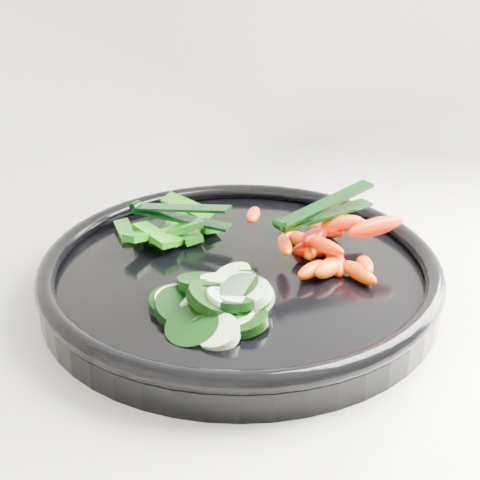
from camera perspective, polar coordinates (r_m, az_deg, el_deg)
veggie_tray at (r=0.63m, az=0.00°, el=-2.83°), size 0.47×0.47×0.04m
cucumber_pile at (r=0.56m, az=-2.48°, el=-5.22°), size 0.12×0.12×0.04m
carrot_pile at (r=0.64m, az=7.41°, el=-0.34°), size 0.13×0.15×0.05m
pepper_pile at (r=0.69m, az=-5.75°, el=0.94°), size 0.11×0.10×0.03m
tong_carrot at (r=0.63m, az=7.06°, el=2.53°), size 0.11×0.02×0.02m
tong_pepper at (r=0.69m, az=-5.34°, el=2.34°), size 0.07×0.10×0.02m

